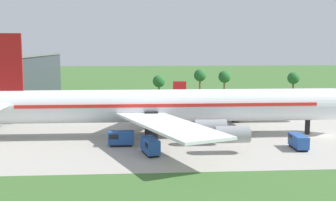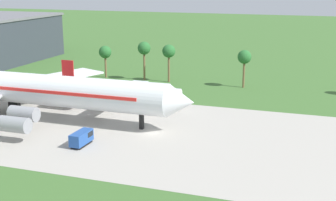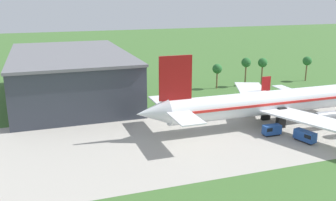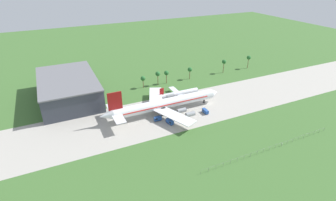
{
  "view_description": "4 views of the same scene",
  "coord_description": "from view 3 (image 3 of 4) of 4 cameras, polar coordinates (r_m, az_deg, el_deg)",
  "views": [
    {
      "loc": [
        -36.23,
        -78.64,
        17.51
      ],
      "look_at": [
        -30.59,
        1.94,
        7.07
      ],
      "focal_mm": 45.0,
      "sensor_mm": 36.0,
      "label": 1
    },
    {
      "loc": [
        29.58,
        -77.02,
        27.99
      ],
      "look_at": [
        2.72,
        1.94,
        6.07
      ],
      "focal_mm": 50.0,
      "sensor_mm": 36.0,
      "label": 2
    },
    {
      "loc": [
        -92.06,
        -79.17,
        33.23
      ],
      "look_at": [
        -63.9,
        1.94,
        9.22
      ],
      "focal_mm": 40.0,
      "sensor_mm": 36.0,
      "label": 3
    },
    {
      "loc": [
        -90.55,
        -128.37,
        81.54
      ],
      "look_at": [
        -27.7,
        5.0,
        6.0
      ],
      "focal_mm": 28.0,
      "sensor_mm": 36.0,
      "label": 4
    }
  ],
  "objects": [
    {
      "name": "palm_tree_row",
      "position": [
        161.52,
        20.69,
        5.84
      ],
      "size": [
        103.31,
        3.6,
        11.65
      ],
      "color": "brown",
      "rests_on": "ground_plane"
    },
    {
      "name": "baggage_tug",
      "position": [
        95.85,
        15.46,
        -4.34
      ],
      "size": [
        4.54,
        2.07,
        2.67
      ],
      "color": "black",
      "rests_on": "ground_plane"
    },
    {
      "name": "regional_aircraft",
      "position": [
        127.1,
        19.46,
        1.03
      ],
      "size": [
        28.98,
        26.04,
        9.56
      ],
      "color": "silver",
      "rests_on": "ground_plane"
    },
    {
      "name": "terminal_building",
      "position": [
        129.36,
        -14.64,
        3.75
      ],
      "size": [
        36.72,
        61.2,
        15.46
      ],
      "color": "#333842",
      "rests_on": "ground_plane"
    },
    {
      "name": "catering_van",
      "position": [
        94.13,
        20.22,
        -5.12
      ],
      "size": [
        3.19,
        5.59,
        2.69
      ],
      "color": "black",
      "rests_on": "ground_plane"
    },
    {
      "name": "jet_airliner",
      "position": [
        104.59,
        16.8,
        -0.14
      ],
      "size": [
        79.51,
        55.91,
        19.91
      ],
      "color": "white",
      "rests_on": "ground_plane"
    }
  ]
}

